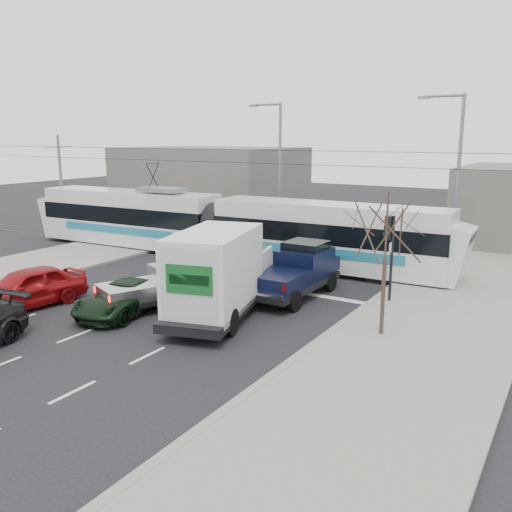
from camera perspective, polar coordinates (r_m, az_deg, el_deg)
The scene contains 15 objects.
ground at distance 21.25m, azimuth -9.25°, elevation -6.68°, with size 120.00×120.00×0.00m, color black.
sidewalk_right at distance 17.13m, azimuth 14.79°, elevation -11.51°, with size 6.00×60.00×0.15m, color gray.
rails at distance 29.22m, azimuth 3.59°, elevation -1.20°, with size 60.00×1.60×0.03m, color #33302D.
building_left at distance 46.20m, azimuth -4.82°, elevation 7.60°, with size 14.00×10.00×6.00m, color #68635E.
bare_tree at distance 18.76m, azimuth 13.57°, elevation 2.54°, with size 2.40×2.40×5.00m.
traffic_signal at distance 23.03m, azimuth 13.87°, elevation 1.67°, with size 0.44×0.44×3.60m.
street_lamp_near at distance 29.77m, azimuth 20.17°, elevation 8.27°, with size 2.38×0.25×9.00m.
street_lamp_far at distance 35.70m, azimuth 2.26°, elevation 9.60°, with size 2.38×0.25×9.00m.
catenary at distance 28.55m, azimuth 3.70°, elevation 6.37°, with size 60.00×0.20×7.00m.
tram at distance 31.35m, azimuth -4.01°, elevation 3.22°, with size 26.00×3.74×5.29m.
silver_pickup at distance 22.78m, azimuth -9.22°, elevation -2.80°, with size 3.79×5.66×1.96m.
box_truck at distance 20.95m, azimuth -3.79°, elevation -1.89°, with size 4.13×7.37×3.49m.
navy_pickup at distance 23.93m, azimuth 4.43°, elevation -1.51°, with size 2.20×5.52×2.32m.
green_car at distance 22.23m, azimuth -13.81°, elevation -4.29°, with size 2.12×4.60×1.28m, color black.
red_car at distance 24.21m, azimuth -23.01°, elevation -3.09°, with size 1.97×4.89×1.67m, color maroon.
Camera 1 is at (13.23, -15.12, 6.93)m, focal length 38.00 mm.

